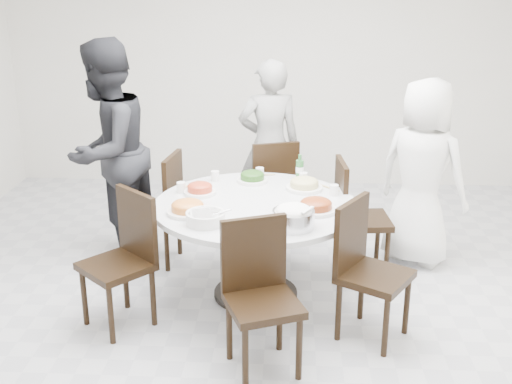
# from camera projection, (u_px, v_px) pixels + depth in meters

# --- Properties ---
(floor) EXTENTS (6.00, 6.00, 0.01)m
(floor) POSITION_uv_depth(u_px,v_px,m) (267.00, 311.00, 4.70)
(floor) COLOR silver
(floor) RESTS_ON ground
(wall_back) EXTENTS (6.00, 0.01, 2.80)m
(wall_back) POSITION_uv_depth(u_px,v_px,m) (278.00, 61.00, 7.06)
(wall_back) COLOR silver
(wall_back) RESTS_ON ground
(dining_table) EXTENTS (1.50, 1.50, 0.75)m
(dining_table) POSITION_uv_depth(u_px,v_px,m) (256.00, 250.00, 4.81)
(dining_table) COLOR silver
(dining_table) RESTS_ON floor
(chair_ne) EXTENTS (0.46, 0.46, 0.95)m
(chair_ne) POSITION_uv_depth(u_px,v_px,m) (363.00, 218.00, 5.16)
(chair_ne) COLOR black
(chair_ne) RESTS_ON floor
(chair_n) EXTENTS (0.53, 0.53, 0.95)m
(chair_n) POSITION_uv_depth(u_px,v_px,m) (270.00, 188.00, 5.85)
(chair_n) COLOR black
(chair_n) RESTS_ON floor
(chair_nw) EXTENTS (0.47, 0.47, 0.95)m
(chair_nw) POSITION_uv_depth(u_px,v_px,m) (152.00, 209.00, 5.36)
(chair_nw) COLOR black
(chair_nw) RESTS_ON floor
(chair_sw) EXTENTS (0.59, 0.59, 0.95)m
(chair_sw) POSITION_uv_depth(u_px,v_px,m) (116.00, 263.00, 4.37)
(chair_sw) COLOR black
(chair_sw) RESTS_ON floor
(chair_s) EXTENTS (0.54, 0.54, 0.95)m
(chair_s) POSITION_uv_depth(u_px,v_px,m) (263.00, 301.00, 3.87)
(chair_s) COLOR black
(chair_s) RESTS_ON floor
(chair_se) EXTENTS (0.58, 0.58, 0.95)m
(chair_se) POSITION_uv_depth(u_px,v_px,m) (375.00, 273.00, 4.23)
(chair_se) COLOR black
(chair_se) RESTS_ON floor
(diner_right) EXTENTS (0.91, 0.85, 1.57)m
(diner_right) POSITION_uv_depth(u_px,v_px,m) (422.00, 173.00, 5.27)
(diner_right) COLOR white
(diner_right) RESTS_ON floor
(diner_middle) EXTENTS (0.65, 0.50, 1.61)m
(diner_middle) POSITION_uv_depth(u_px,v_px,m) (269.00, 145.00, 6.02)
(diner_middle) COLOR black
(diner_middle) RESTS_ON floor
(diner_left) EXTENTS (0.94, 1.07, 1.86)m
(diner_left) POSITION_uv_depth(u_px,v_px,m) (107.00, 152.00, 5.33)
(diner_left) COLOR black
(diner_left) RESTS_ON floor
(dish_greens) EXTENTS (0.25, 0.25, 0.06)m
(dish_greens) POSITION_uv_depth(u_px,v_px,m) (252.00, 178.00, 5.14)
(dish_greens) COLOR white
(dish_greens) RESTS_ON dining_table
(dish_pale) EXTENTS (0.28, 0.28, 0.08)m
(dish_pale) POSITION_uv_depth(u_px,v_px,m) (304.00, 185.00, 4.97)
(dish_pale) COLOR white
(dish_pale) RESTS_ON dining_table
(dish_orange) EXTENTS (0.24, 0.24, 0.07)m
(dish_orange) POSITION_uv_depth(u_px,v_px,m) (200.00, 190.00, 4.87)
(dish_orange) COLOR white
(dish_orange) RESTS_ON dining_table
(dish_redbrown) EXTENTS (0.29, 0.29, 0.07)m
(dish_redbrown) POSITION_uv_depth(u_px,v_px,m) (316.00, 207.00, 4.52)
(dish_redbrown) COLOR white
(dish_redbrown) RESTS_ON dining_table
(dish_tofu) EXTENTS (0.29, 0.29, 0.08)m
(dish_tofu) POSITION_uv_depth(u_px,v_px,m) (188.00, 208.00, 4.48)
(dish_tofu) COLOR white
(dish_tofu) RESTS_ON dining_table
(rice_bowl) EXTENTS (0.28, 0.28, 0.12)m
(rice_bowl) POSITION_uv_depth(u_px,v_px,m) (293.00, 219.00, 4.24)
(rice_bowl) COLOR silver
(rice_bowl) RESTS_ON dining_table
(soup_bowl) EXTENTS (0.27, 0.27, 0.08)m
(soup_bowl) POSITION_uv_depth(u_px,v_px,m) (206.00, 218.00, 4.31)
(soup_bowl) COLOR white
(soup_bowl) RESTS_ON dining_table
(beverage_bottle) EXTENTS (0.06, 0.06, 0.22)m
(beverage_bottle) POSITION_uv_depth(u_px,v_px,m) (300.00, 168.00, 5.15)
(beverage_bottle) COLOR #29672F
(beverage_bottle) RESTS_ON dining_table
(tea_cups) EXTENTS (0.07, 0.07, 0.08)m
(tea_cups) POSITION_uv_depth(u_px,v_px,m) (255.00, 174.00, 5.23)
(tea_cups) COLOR white
(tea_cups) RESTS_ON dining_table
(chopsticks) EXTENTS (0.24, 0.04, 0.01)m
(chopsticks) POSITION_uv_depth(u_px,v_px,m) (258.00, 174.00, 5.33)
(chopsticks) COLOR tan
(chopsticks) RESTS_ON dining_table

